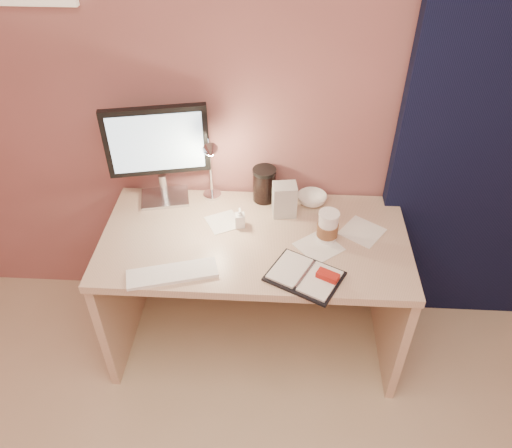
# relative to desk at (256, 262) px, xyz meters

# --- Properties ---
(room) EXTENTS (3.50, 3.50, 3.50)m
(room) POSITION_rel_desk_xyz_m (0.95, 0.24, 0.63)
(room) COLOR #C6B28E
(room) RESTS_ON ground
(desk) EXTENTS (1.40, 0.70, 0.73)m
(desk) POSITION_rel_desk_xyz_m (0.00, 0.00, 0.00)
(desk) COLOR #CDAD91
(desk) RESTS_ON ground
(monitor) EXTENTS (0.47, 0.21, 0.50)m
(monitor) POSITION_rel_desk_xyz_m (-0.46, 0.19, 0.53)
(monitor) COLOR silver
(monitor) RESTS_ON desk
(keyboard) EXTENTS (0.39, 0.21, 0.02)m
(keyboard) POSITION_rel_desk_xyz_m (-0.33, -0.33, 0.23)
(keyboard) COLOR white
(keyboard) RESTS_ON desk
(planner) EXTENTS (0.36, 0.33, 0.05)m
(planner) POSITION_rel_desk_xyz_m (0.23, -0.32, 0.24)
(planner) COLOR black
(planner) RESTS_ON desk
(paper_a) EXTENTS (0.19, 0.19, 0.00)m
(paper_a) POSITION_rel_desk_xyz_m (-0.15, 0.03, 0.23)
(paper_a) COLOR silver
(paper_a) RESTS_ON desk
(paper_b) EXTENTS (0.24, 0.24, 0.00)m
(paper_b) POSITION_rel_desk_xyz_m (0.49, -0.01, 0.23)
(paper_b) COLOR silver
(paper_b) RESTS_ON desk
(paper_c) EXTENTS (0.24, 0.24, 0.00)m
(paper_c) POSITION_rel_desk_xyz_m (0.29, -0.12, 0.23)
(paper_c) COLOR silver
(paper_c) RESTS_ON desk
(coffee_cup) EXTENTS (0.09, 0.09, 0.15)m
(coffee_cup) POSITION_rel_desk_xyz_m (0.33, -0.07, 0.30)
(coffee_cup) COLOR white
(coffee_cup) RESTS_ON desk
(bowl) EXTENTS (0.16, 0.16, 0.05)m
(bowl) POSITION_rel_desk_xyz_m (0.27, 0.20, 0.25)
(bowl) COLOR white
(bowl) RESTS_ON desk
(lotion_bottle) EXTENTS (0.05, 0.05, 0.10)m
(lotion_bottle) POSITION_rel_desk_xyz_m (-0.07, 0.00, 0.28)
(lotion_bottle) COLOR white
(lotion_bottle) RESTS_ON desk
(dark_jar) EXTENTS (0.11, 0.11, 0.16)m
(dark_jar) POSITION_rel_desk_xyz_m (0.03, 0.22, 0.30)
(dark_jar) COLOR black
(dark_jar) RESTS_ON desk
(product_box) EXTENTS (0.12, 0.10, 0.16)m
(product_box) POSITION_rel_desk_xyz_m (0.13, 0.11, 0.31)
(product_box) COLOR silver
(product_box) RESTS_ON desk
(desk_lamp) EXTENTS (0.12, 0.24, 0.38)m
(desk_lamp) POSITION_rel_desk_xyz_m (-0.25, 0.14, 0.47)
(desk_lamp) COLOR silver
(desk_lamp) RESTS_ON desk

